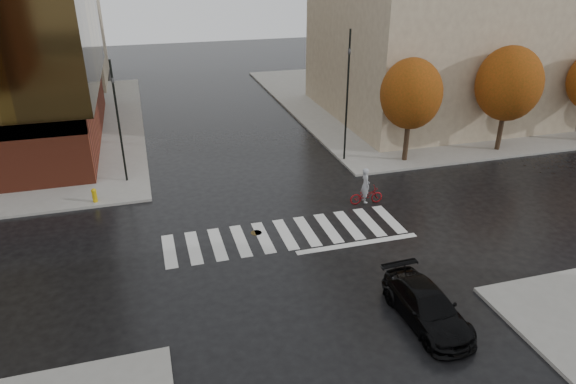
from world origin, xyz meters
name	(u,v)px	position (x,y,z in m)	size (l,w,h in m)	color
ground	(288,239)	(0.00, 0.00, 0.00)	(120.00, 120.00, 0.00)	black
sidewalk_ne	(441,97)	(21.00, 21.00, 0.07)	(30.00, 30.00, 0.15)	gray
crosswalk	(285,234)	(0.00, 0.50, 0.01)	(12.00, 3.00, 0.01)	silver
tree_ne_a	(411,94)	(10.00, 7.40, 4.46)	(3.80, 3.80, 6.50)	black
tree_ne_b	(509,84)	(17.00, 7.40, 4.62)	(4.20, 4.20, 6.89)	black
sedan	(427,306)	(3.19, -7.08, 0.65)	(1.81, 4.46, 1.29)	black
cyclist	(366,192)	(5.07, 2.50, 0.71)	(1.85, 0.73, 2.07)	maroon
traffic_light_nw	(118,115)	(-7.28, 9.00, 4.12)	(0.19, 0.16, 7.02)	black
traffic_light_ne	(348,87)	(6.30, 8.62, 4.89)	(0.21, 0.24, 8.13)	black
fire_hydrant	(94,194)	(-8.93, 6.50, 0.58)	(0.28, 0.28, 0.78)	#BE980B
manhole	(256,233)	(-1.32, 1.02, 0.01)	(0.54, 0.54, 0.01)	#4A3A1A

